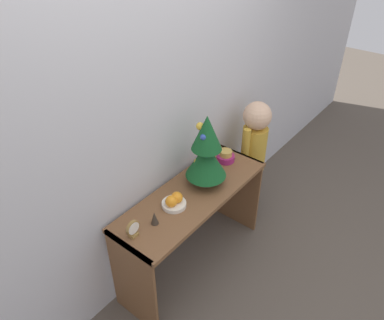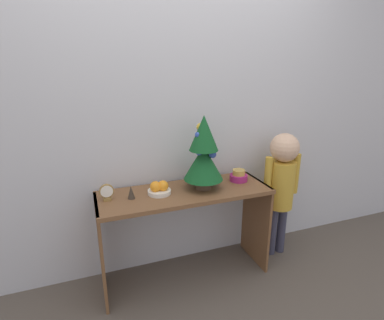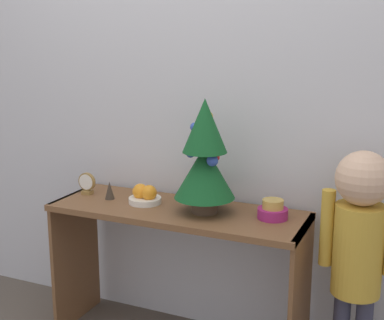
{
  "view_description": "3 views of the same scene",
  "coord_description": "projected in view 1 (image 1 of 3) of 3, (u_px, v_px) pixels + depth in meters",
  "views": [
    {
      "loc": [
        -1.54,
        -1.01,
        2.37
      ],
      "look_at": [
        0.03,
        0.25,
        0.95
      ],
      "focal_mm": 35.0,
      "sensor_mm": 36.0,
      "label": 1
    },
    {
      "loc": [
        -0.63,
        -1.66,
        1.57
      ],
      "look_at": [
        0.05,
        0.21,
        0.94
      ],
      "focal_mm": 28.0,
      "sensor_mm": 36.0,
      "label": 2
    },
    {
      "loc": [
        1.06,
        -1.99,
        1.52
      ],
      "look_at": [
        0.06,
        0.26,
        0.95
      ],
      "focal_mm": 50.0,
      "sensor_mm": 36.0,
      "label": 3
    }
  ],
  "objects": [
    {
      "name": "ground_plane",
      "position": [
        215.0,
        276.0,
        2.86
      ],
      "size": [
        12.0,
        12.0,
        0.0
      ],
      "primitive_type": "plane",
      "color": "brown"
    },
    {
      "name": "back_wall",
      "position": [
        161.0,
        112.0,
        2.39
      ],
      "size": [
        7.0,
        0.05,
        2.5
      ],
      "primitive_type": "cube",
      "color": "silver",
      "rests_on": "ground_plane"
    },
    {
      "name": "console_table",
      "position": [
        193.0,
        210.0,
        2.65
      ],
      "size": [
        1.24,
        0.43,
        0.72
      ],
      "color": "brown",
      "rests_on": "ground_plane"
    },
    {
      "name": "mini_tree",
      "position": [
        206.0,
        151.0,
        2.5
      ],
      "size": [
        0.28,
        0.28,
        0.54
      ],
      "color": "#4C3828",
      "rests_on": "console_table"
    },
    {
      "name": "fruit_bowl",
      "position": [
        174.0,
        202.0,
        2.43
      ],
      "size": [
        0.16,
        0.16,
        0.1
      ],
      "color": "silver",
      "rests_on": "console_table"
    },
    {
      "name": "singing_bowl",
      "position": [
        226.0,
        156.0,
        2.86
      ],
      "size": [
        0.14,
        0.14,
        0.09
      ],
      "color": "#9E2366",
      "rests_on": "console_table"
    },
    {
      "name": "desk_clock",
      "position": [
        133.0,
        229.0,
        2.2
      ],
      "size": [
        0.09,
        0.04,
        0.11
      ],
      "color": "olive",
      "rests_on": "console_table"
    },
    {
      "name": "figurine",
      "position": [
        154.0,
        218.0,
        2.29
      ],
      "size": [
        0.05,
        0.05,
        0.09
      ],
      "color": "#382D23",
      "rests_on": "console_table"
    },
    {
      "name": "child_figure",
      "position": [
        254.0,
        143.0,
        3.12
      ],
      "size": [
        0.33,
        0.23,
        1.07
      ],
      "color": "#38384C",
      "rests_on": "ground_plane"
    }
  ]
}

